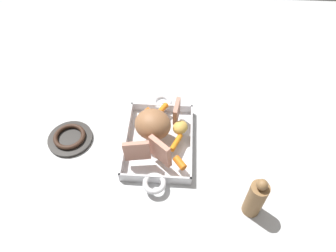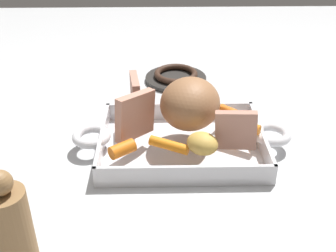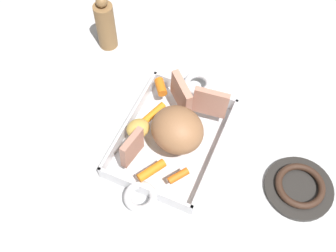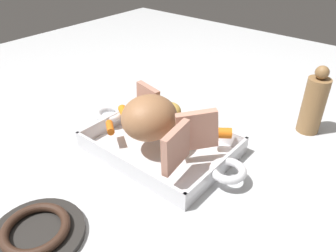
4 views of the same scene
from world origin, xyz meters
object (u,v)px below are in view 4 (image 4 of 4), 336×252
Objects in this scene: baby_carrot_short at (187,124)px; stove_burner_rear at (37,233)px; roast_slice_thin at (148,99)px; roast_slice_outer at (176,147)px; baby_carrot_southeast at (110,127)px; roasting_dish at (161,145)px; baby_carrot_long at (127,114)px; roast_slice_thick at (197,130)px; potato_halved at (171,111)px; pork_roast at (149,118)px; baby_carrot_northwest at (221,133)px; pepper_mill at (314,104)px.

baby_carrot_short is 0.46× the size of stove_burner_rear.
roast_slice_outer is at bearing -33.19° from roast_slice_thin.
baby_carrot_short is 0.17m from baby_carrot_southeast.
baby_carrot_long is at bearing 177.48° from roasting_dish.
roast_slice_thick is 1.74× the size of baby_carrot_southeast.
roast_slice_outer is (0.17, -0.11, 0.01)m from roast_slice_thin.
potato_halved is (-0.11, 0.06, -0.02)m from roast_slice_thick.
pork_roast is 0.10m from roast_slice_thick.
pork_roast is 2.72× the size of baby_carrot_northwest.
roast_slice_thick reaches higher than potato_halved.
pork_roast is at bearing -116.96° from baby_carrot_short.
roasting_dish is at bearing -2.52° from baby_carrot_long.
pork_roast is at bearing 158.71° from roast_slice_outer.
baby_carrot_southeast is 0.47m from pepper_mill.
potato_halved is at bearing 168.77° from baby_carrot_short.
roasting_dish is at bearing 30.46° from baby_carrot_southeast.
stove_burner_rear is (-0.10, -0.38, -0.04)m from baby_carrot_northwest.
baby_carrot_northwest is 0.24m from pepper_mill.
potato_halved is at bearing -178.37° from baby_carrot_northwest.
baby_carrot_short is at bearing 1.90° from roast_slice_thin.
baby_carrot_northwest is (0.02, 0.06, -0.03)m from roast_slice_thick.
roast_slice_thin reaches higher than baby_carrot_southeast.
baby_carrot_long is (-0.11, 0.00, 0.04)m from roasting_dish.
pork_roast is 0.30m from stove_burner_rear.
pepper_mill reaches higher than baby_carrot_northwest.
pork_roast is at bearing -141.82° from baby_carrot_northwest.
baby_carrot_northwest is at bearing 82.78° from roast_slice_outer.
roast_slice_thick is 0.34m from stove_burner_rear.
potato_halved reaches higher than baby_carrot_northwest.
roast_slice_outer is at bearing -47.71° from potato_halved.
roast_slice_thick is 0.07m from roast_slice_outer.
roast_slice_outer reaches higher than stove_burner_rear.
baby_carrot_southeast is 0.28× the size of pepper_mill.
roast_slice_thick is 0.49× the size of pepper_mill.
pepper_mill is at bearing 40.79° from potato_halved.
roast_slice_outer reaches higher than roasting_dish.
roast_slice_thick is (0.17, -0.04, 0.01)m from roast_slice_thin.
baby_carrot_southeast is 0.27m from stove_burner_rear.
roast_slice_outer is 1.84× the size of baby_carrot_northwest.
roast_slice_thick is 0.20m from baby_carrot_long.
roasting_dish is 2.68× the size of stove_burner_rear.
baby_carrot_short is (0.11, 0.00, -0.03)m from roast_slice_thin.
baby_carrot_short reaches higher than baby_carrot_southeast.
baby_carrot_long is at bearing 162.09° from roast_slice_outer.
baby_carrot_short is at bearing -130.63° from pepper_mill.
pepper_mill is at bearing 68.93° from roast_slice_outer.
roast_slice_outer is at bearing -21.29° from pork_roast.
pepper_mill reaches higher than roast_slice_outer.
roast_slice_thin reaches higher than baby_carrot_short.
roast_slice_thin is 0.46× the size of stove_burner_rear.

